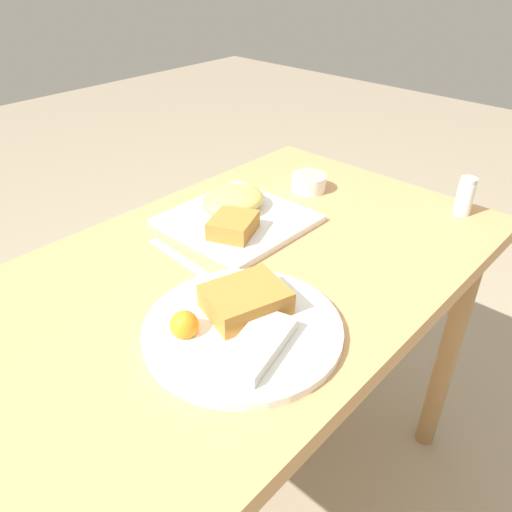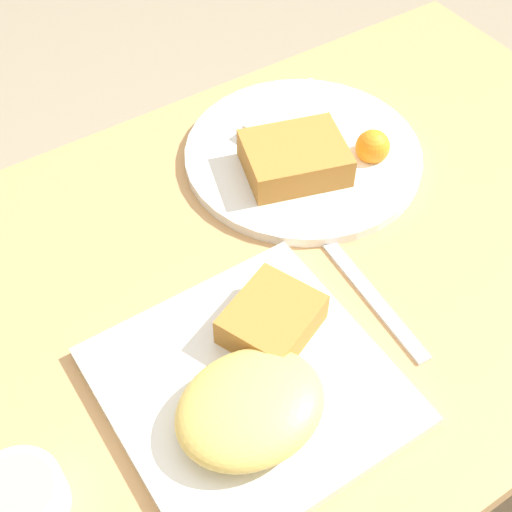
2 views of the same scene
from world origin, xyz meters
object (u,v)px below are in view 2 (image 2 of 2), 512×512
(plate_oval_far, at_px, (303,152))
(plate_square_near, at_px, (253,384))
(butter_knife, at_px, (374,299))
(sauce_ramekin, at_px, (20,498))

(plate_oval_far, bearing_deg, plate_square_near, -133.65)
(plate_square_near, bearing_deg, plate_oval_far, 46.35)
(butter_knife, bearing_deg, plate_square_near, 102.47)
(plate_square_near, xyz_separation_m, butter_knife, (0.17, 0.03, -0.02))
(sauce_ramekin, distance_m, butter_knife, 0.41)
(sauce_ramekin, bearing_deg, butter_knife, 1.24)
(plate_oval_far, distance_m, sauce_ramekin, 0.53)
(plate_square_near, bearing_deg, sauce_ramekin, 175.75)
(plate_square_near, distance_m, sauce_ramekin, 0.23)
(plate_oval_far, bearing_deg, butter_knife, -106.14)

